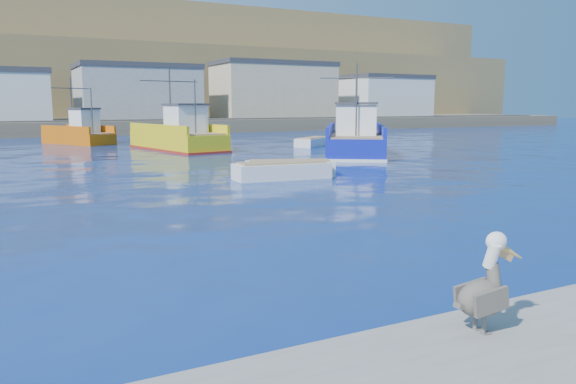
# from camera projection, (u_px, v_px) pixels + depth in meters

# --- Properties ---
(ground) EXTENTS (260.00, 260.00, 0.00)m
(ground) POSITION_uv_depth(u_px,v_px,m) (383.00, 279.00, 11.45)
(ground) COLOR navy
(ground) RESTS_ON ground
(dock_bollards) EXTENTS (36.20, 0.20, 0.30)m
(dock_bollards) POSITION_uv_depth(u_px,v_px,m) (550.00, 293.00, 8.64)
(dock_bollards) COLOR #4C4C4C
(dock_bollards) RESTS_ON dock
(far_shore) EXTENTS (200.00, 81.00, 24.00)m
(far_shore) POSITION_uv_depth(u_px,v_px,m) (34.00, 75.00, 105.94)
(far_shore) COLOR brown
(far_shore) RESTS_ON ground
(trawler_yellow_b) EXTENTS (5.42, 10.84, 6.40)m
(trawler_yellow_b) POSITION_uv_depth(u_px,v_px,m) (179.00, 137.00, 43.69)
(trawler_yellow_b) COLOR gold
(trawler_yellow_b) RESTS_ON ground
(trawler_blue) EXTENTS (9.25, 11.20, 6.47)m
(trawler_blue) POSITION_uv_depth(u_px,v_px,m) (355.00, 140.00, 39.33)
(trawler_blue) COLOR #0F1A9B
(trawler_blue) RESTS_ON ground
(boat_orange) EXTENTS (5.78, 7.75, 5.95)m
(boat_orange) POSITION_uv_depth(u_px,v_px,m) (80.00, 133.00, 50.22)
(boat_orange) COLOR #CD5909
(boat_orange) RESTS_ON ground
(skiff_mid) EXTENTS (4.70, 1.96, 1.00)m
(skiff_mid) POSITION_uv_depth(u_px,v_px,m) (282.00, 172.00, 26.80)
(skiff_mid) COLOR silver
(skiff_mid) RESTS_ON ground
(skiff_far) EXTENTS (4.38, 3.74, 0.94)m
(skiff_far) POSITION_uv_depth(u_px,v_px,m) (313.00, 143.00, 47.63)
(skiff_far) COLOR silver
(skiff_far) RESTS_ON ground
(skiff_extra) EXTENTS (4.63, 3.00, 0.95)m
(skiff_extra) POSITION_uv_depth(u_px,v_px,m) (290.00, 170.00, 27.97)
(skiff_extra) COLOR silver
(skiff_extra) RESTS_ON ground
(pelican) EXTENTS (1.11, 0.50, 1.36)m
(pelican) POSITION_uv_depth(u_px,v_px,m) (485.00, 290.00, 7.47)
(pelican) COLOR #595451
(pelican) RESTS_ON dock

